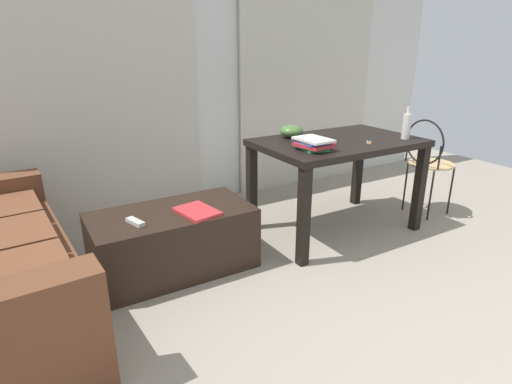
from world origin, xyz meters
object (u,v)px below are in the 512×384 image
Objects in this scene: bowl at (291,131)px; wire_chair at (428,156)px; scissors at (369,143)px; craft_table at (338,153)px; tv_remote_primary at (135,222)px; book_stack at (313,143)px; coffee_table at (173,241)px; bottle_near at (406,126)px; magazine at (197,211)px.

wire_chair is at bearing -19.05° from bowl.
bowl is 1.93× the size of scissors.
craft_table is 1.66m from tv_remote_primary.
scissors is at bearing -6.90° from book_stack.
bowl is at bearing 11.40° from coffee_table.
scissors is (0.11, -0.21, 0.11)m from craft_table.
bottle_near is at bearing -26.81° from craft_table.
wire_chair is 9.15× the size of scissors.
bowl is (-0.75, 0.50, -0.05)m from bottle_near.
bottle_near is at bearing -8.50° from coffee_table.
bottle_near reaches higher than wire_chair.
coffee_table is 5.77× the size of bowl.
bowl reaches higher than tv_remote_primary.
bowl is (-0.27, 0.26, 0.16)m from craft_table.
magazine is at bearing 174.22° from scissors.
scissors is (-0.37, 0.03, -0.10)m from bottle_near.
craft_table is at bearing -1.52° from coffee_table.
bottle_near is at bearing -22.22° from tv_remote_primary.
book_stack is (-0.38, -0.15, 0.15)m from craft_table.
coffee_table is at bearing 170.51° from scissors.
book_stack reaches higher than tv_remote_primary.
magazine is (-1.25, -0.08, -0.22)m from craft_table.
wire_chair is 5.83× the size of tv_remote_primary.
bottle_near reaches higher than scissors.
magazine is (0.40, -0.03, -0.00)m from tv_remote_primary.
bowl is at bearing 128.99° from scissors.
bowl reaches higher than scissors.
tv_remote_primary is at bearing 177.70° from wire_chair.
craft_table is at bearing -6.78° from magazine.
coffee_table is 1.19m from book_stack.
coffee_table is 2.00m from bottle_near.
tv_remote_primary is (-2.57, 0.10, -0.10)m from wire_chair.
book_stack is at bearing 173.10° from scissors.
bowl is (-1.19, 0.41, 0.27)m from wire_chair.
scissors is at bearing -51.01° from bowl.
craft_table reaches higher than tv_remote_primary.
bottle_near is 0.92× the size of book_stack.
bottle_near is 0.91m from bowl.
coffee_table is 3.83× the size of book_stack.
bowl is at bearing 136.04° from craft_table.
bottle_near is (0.48, -0.24, 0.21)m from craft_table.
wire_chair reaches higher than tv_remote_primary.
scissors reaches higher than magazine.
book_stack is (-1.29, -0.01, 0.27)m from wire_chair.
bottle_near reaches higher than book_stack.
bowl is 0.61m from scissors.
bowl is (1.12, 0.23, 0.60)m from coffee_table.
book_stack is at bearing -10.72° from coffee_table.
coffee_table is at bearing 178.48° from craft_table.
wire_chair is at bearing -12.18° from magazine.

